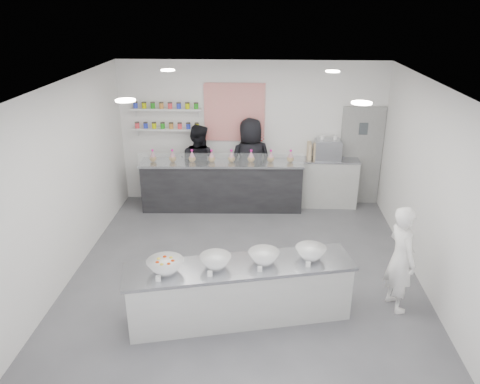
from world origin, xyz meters
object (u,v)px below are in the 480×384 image
(staff_right, at_px, (251,163))
(espresso_ledge, at_px, (324,183))
(back_bar, at_px, (222,185))
(woman_prep, at_px, (401,259))
(staff_left, at_px, (199,165))
(prep_counter, at_px, (240,291))
(espresso_machine, at_px, (328,150))

(staff_right, bearing_deg, espresso_ledge, 163.65)
(back_bar, bearing_deg, espresso_ledge, 4.89)
(woman_prep, relative_size, staff_left, 0.90)
(staff_left, relative_size, staff_right, 0.93)
(prep_counter, relative_size, staff_left, 1.75)
(espresso_machine, xyz_separation_m, woman_prep, (0.61, -3.56, -0.46))
(back_bar, bearing_deg, espresso_machine, 4.77)
(woman_prep, distance_m, staff_right, 4.16)
(woman_prep, xyz_separation_m, staff_right, (-2.20, 3.53, 0.16))
(prep_counter, xyz_separation_m, staff_left, (-1.08, 3.90, 0.45))
(espresso_ledge, xyz_separation_m, staff_left, (-2.65, -0.03, 0.35))
(prep_counter, distance_m, espresso_machine, 4.32)
(espresso_machine, bearing_deg, staff_left, -179.43)
(woman_prep, height_order, staff_left, staff_left)
(back_bar, height_order, woman_prep, woman_prep)
(espresso_machine, height_order, staff_right, staff_right)
(prep_counter, distance_m, staff_right, 3.94)
(espresso_ledge, distance_m, staff_left, 2.67)
(staff_left, bearing_deg, back_bar, 175.11)
(espresso_machine, bearing_deg, prep_counter, -112.19)
(espresso_machine, relative_size, staff_right, 0.28)
(back_bar, relative_size, staff_left, 1.90)
(prep_counter, relative_size, woman_prep, 1.96)
(woman_prep, bearing_deg, back_bar, 24.90)
(espresso_ledge, relative_size, staff_right, 0.74)
(espresso_ledge, bearing_deg, staff_left, -179.42)
(back_bar, height_order, espresso_ledge, espresso_ledge)
(woman_prep, xyz_separation_m, staff_left, (-3.29, 3.53, 0.09))
(espresso_ledge, bearing_deg, staff_right, -179.02)
(prep_counter, height_order, woman_prep, woman_prep)
(prep_counter, xyz_separation_m, espresso_ledge, (1.57, 3.93, 0.10))
(woman_prep, bearing_deg, espresso_machine, -5.64)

